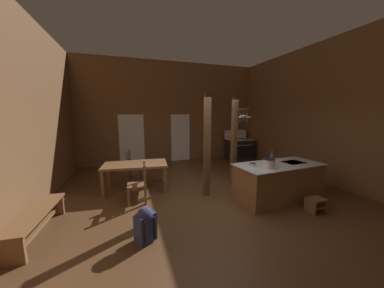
{
  "coord_description": "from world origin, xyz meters",
  "views": [
    {
      "loc": [
        -1.88,
        -4.12,
        2.13
      ],
      "look_at": [
        -0.13,
        1.15,
        1.24
      ],
      "focal_mm": 18.46,
      "sensor_mm": 36.0,
      "label": 1
    }
  ],
  "objects_px": {
    "dining_table": "(135,167)",
    "kitchen_island": "(278,181)",
    "step_stool": "(316,204)",
    "ladderback_chair_near_window": "(139,184)",
    "bench_along_left_wall": "(37,218)",
    "bottle_tall_on_counter": "(272,159)",
    "backpack": "(145,223)",
    "mixing_bowl_on_counter": "(253,164)",
    "ladderback_chair_by_post": "(133,165)",
    "stockpot_on_counter": "(269,163)",
    "stove_range": "(239,149)"
  },
  "relations": [
    {
      "from": "dining_table",
      "to": "kitchen_island",
      "type": "bearing_deg",
      "value": -27.92
    },
    {
      "from": "step_stool",
      "to": "ladderback_chair_near_window",
      "type": "distance_m",
      "value": 3.99
    },
    {
      "from": "bench_along_left_wall",
      "to": "bottle_tall_on_counter",
      "type": "bearing_deg",
      "value": -0.75
    },
    {
      "from": "bench_along_left_wall",
      "to": "backpack",
      "type": "relative_size",
      "value": 2.67
    },
    {
      "from": "bench_along_left_wall",
      "to": "mixing_bowl_on_counter",
      "type": "xyz_separation_m",
      "value": [
        4.33,
        -0.04,
        0.61
      ]
    },
    {
      "from": "ladderback_chair_by_post",
      "to": "stockpot_on_counter",
      "type": "relative_size",
      "value": 2.81
    },
    {
      "from": "ladderback_chair_near_window",
      "to": "backpack",
      "type": "xyz_separation_m",
      "value": [
        -0.0,
        -1.55,
        -0.14
      ]
    },
    {
      "from": "bottle_tall_on_counter",
      "to": "dining_table",
      "type": "bearing_deg",
      "value": 151.14
    },
    {
      "from": "ladderback_chair_near_window",
      "to": "dining_table",
      "type": "bearing_deg",
      "value": 92.52
    },
    {
      "from": "step_stool",
      "to": "mixing_bowl_on_counter",
      "type": "height_order",
      "value": "mixing_bowl_on_counter"
    },
    {
      "from": "dining_table",
      "to": "ladderback_chair_by_post",
      "type": "height_order",
      "value": "ladderback_chair_by_post"
    },
    {
      "from": "backpack",
      "to": "bottle_tall_on_counter",
      "type": "distance_m",
      "value": 3.23
    },
    {
      "from": "step_stool",
      "to": "ladderback_chair_by_post",
      "type": "bearing_deg",
      "value": 136.76
    },
    {
      "from": "bench_along_left_wall",
      "to": "bottle_tall_on_counter",
      "type": "xyz_separation_m",
      "value": [
        4.84,
        -0.06,
        0.72
      ]
    },
    {
      "from": "ladderback_chair_near_window",
      "to": "kitchen_island",
      "type": "bearing_deg",
      "value": -15.43
    },
    {
      "from": "bench_along_left_wall",
      "to": "ladderback_chair_near_window",
      "type": "bearing_deg",
      "value": 24.37
    },
    {
      "from": "backpack",
      "to": "ladderback_chair_near_window",
      "type": "bearing_deg",
      "value": 89.96
    },
    {
      "from": "ladderback_chair_near_window",
      "to": "stockpot_on_counter",
      "type": "bearing_deg",
      "value": -21.42
    },
    {
      "from": "backpack",
      "to": "bottle_tall_on_counter",
      "type": "xyz_separation_m",
      "value": [
        3.08,
        0.69,
        0.71
      ]
    },
    {
      "from": "step_stool",
      "to": "stockpot_on_counter",
      "type": "xyz_separation_m",
      "value": [
        -0.8,
        0.6,
        0.82
      ]
    },
    {
      "from": "bottle_tall_on_counter",
      "to": "stockpot_on_counter",
      "type": "bearing_deg",
      "value": -139.6
    },
    {
      "from": "backpack",
      "to": "bottle_tall_on_counter",
      "type": "relative_size",
      "value": 1.72
    },
    {
      "from": "stockpot_on_counter",
      "to": "bottle_tall_on_counter",
      "type": "height_order",
      "value": "bottle_tall_on_counter"
    },
    {
      "from": "ladderback_chair_by_post",
      "to": "mixing_bowl_on_counter",
      "type": "bearing_deg",
      "value": -44.44
    },
    {
      "from": "stove_range",
      "to": "ladderback_chair_near_window",
      "type": "height_order",
      "value": "stove_range"
    },
    {
      "from": "bench_along_left_wall",
      "to": "step_stool",
      "type": "bearing_deg",
      "value": -9.55
    },
    {
      "from": "kitchen_island",
      "to": "bench_along_left_wall",
      "type": "bearing_deg",
      "value": 178.83
    },
    {
      "from": "step_stool",
      "to": "backpack",
      "type": "bearing_deg",
      "value": 177.6
    },
    {
      "from": "kitchen_island",
      "to": "ladderback_chair_near_window",
      "type": "xyz_separation_m",
      "value": [
        -3.27,
        0.9,
        0.01
      ]
    },
    {
      "from": "dining_table",
      "to": "ladderback_chair_by_post",
      "type": "bearing_deg",
      "value": 93.01
    },
    {
      "from": "step_stool",
      "to": "ladderback_chair_by_post",
      "type": "xyz_separation_m",
      "value": [
        -3.69,
        3.47,
        0.27
      ]
    },
    {
      "from": "kitchen_island",
      "to": "stove_range",
      "type": "bearing_deg",
      "value": 71.15
    },
    {
      "from": "kitchen_island",
      "to": "step_stool",
      "type": "xyz_separation_m",
      "value": [
        0.33,
        -0.8,
        -0.27
      ]
    },
    {
      "from": "stove_range",
      "to": "mixing_bowl_on_counter",
      "type": "relative_size",
      "value": 7.85
    },
    {
      "from": "ladderback_chair_near_window",
      "to": "ladderback_chair_by_post",
      "type": "bearing_deg",
      "value": 92.77
    },
    {
      "from": "stockpot_on_counter",
      "to": "bench_along_left_wall",
      "type": "bearing_deg",
      "value": 176.27
    },
    {
      "from": "ladderback_chair_near_window",
      "to": "ladderback_chair_by_post",
      "type": "xyz_separation_m",
      "value": [
        -0.09,
        1.76,
        0.0
      ]
    },
    {
      "from": "kitchen_island",
      "to": "mixing_bowl_on_counter",
      "type": "xyz_separation_m",
      "value": [
        -0.71,
        0.07,
        0.48
      ]
    },
    {
      "from": "step_stool",
      "to": "mixing_bowl_on_counter",
      "type": "distance_m",
      "value": 1.54
    },
    {
      "from": "dining_table",
      "to": "bottle_tall_on_counter",
      "type": "height_order",
      "value": "bottle_tall_on_counter"
    },
    {
      "from": "dining_table",
      "to": "mixing_bowl_on_counter",
      "type": "relative_size",
      "value": 10.64
    },
    {
      "from": "stove_range",
      "to": "bench_along_left_wall",
      "type": "height_order",
      "value": "stove_range"
    },
    {
      "from": "ladderback_chair_near_window",
      "to": "bench_along_left_wall",
      "type": "height_order",
      "value": "ladderback_chair_near_window"
    },
    {
      "from": "kitchen_island",
      "to": "stockpot_on_counter",
      "type": "height_order",
      "value": "stockpot_on_counter"
    },
    {
      "from": "ladderback_chair_near_window",
      "to": "stockpot_on_counter",
      "type": "distance_m",
      "value": 3.06
    },
    {
      "from": "bench_along_left_wall",
      "to": "stove_range",
      "type": "bearing_deg",
      "value": 31.44
    },
    {
      "from": "kitchen_island",
      "to": "backpack",
      "type": "relative_size",
      "value": 3.73
    },
    {
      "from": "stockpot_on_counter",
      "to": "mixing_bowl_on_counter",
      "type": "xyz_separation_m",
      "value": [
        -0.24,
        0.26,
        -0.07
      ]
    },
    {
      "from": "stockpot_on_counter",
      "to": "stove_range",
      "type": "bearing_deg",
      "value": 66.36
    },
    {
      "from": "mixing_bowl_on_counter",
      "to": "bottle_tall_on_counter",
      "type": "relative_size",
      "value": 0.48
    }
  ]
}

